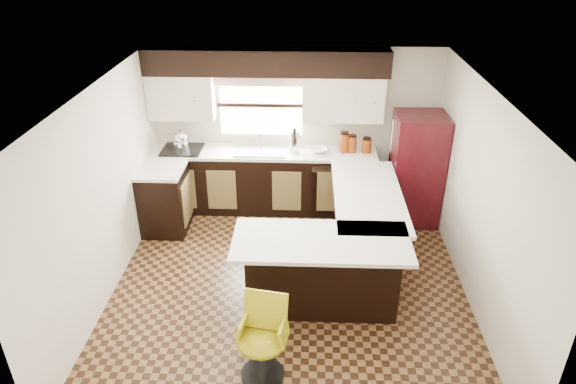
{
  "coord_description": "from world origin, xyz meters",
  "views": [
    {
      "loc": [
        0.19,
        -5.0,
        3.92
      ],
      "look_at": [
        -0.03,
        0.45,
        1.04
      ],
      "focal_mm": 32.0,
      "sensor_mm": 36.0,
      "label": 1
    }
  ],
  "objects_px": {
    "peninsula_return": "(322,273)",
    "peninsula_long": "(361,228)",
    "bar_chair": "(262,342)",
    "refrigerator": "(416,169)"
  },
  "relations": [
    {
      "from": "peninsula_return",
      "to": "refrigerator",
      "type": "xyz_separation_m",
      "value": [
        1.36,
        2.0,
        0.36
      ]
    },
    {
      "from": "peninsula_return",
      "to": "bar_chair",
      "type": "xyz_separation_m",
      "value": [
        -0.58,
        -1.07,
        -0.02
      ]
    },
    {
      "from": "peninsula_return",
      "to": "peninsula_long",
      "type": "bearing_deg",
      "value": 61.7
    },
    {
      "from": "peninsula_return",
      "to": "refrigerator",
      "type": "distance_m",
      "value": 2.45
    },
    {
      "from": "peninsula_return",
      "to": "bar_chair",
      "type": "height_order",
      "value": "peninsula_return"
    },
    {
      "from": "peninsula_long",
      "to": "peninsula_return",
      "type": "relative_size",
      "value": 1.18
    },
    {
      "from": "peninsula_long",
      "to": "bar_chair",
      "type": "xyz_separation_m",
      "value": [
        -1.11,
        -2.04,
        -0.02
      ]
    },
    {
      "from": "peninsula_long",
      "to": "peninsula_return",
      "type": "xyz_separation_m",
      "value": [
        -0.53,
        -0.97,
        0.0
      ]
    },
    {
      "from": "peninsula_long",
      "to": "bar_chair",
      "type": "height_order",
      "value": "peninsula_long"
    },
    {
      "from": "bar_chair",
      "to": "peninsula_long",
      "type": "bearing_deg",
      "value": 71.4
    }
  ]
}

